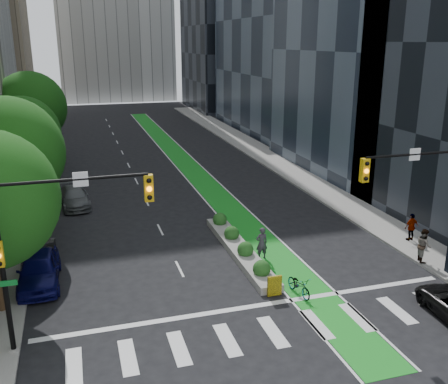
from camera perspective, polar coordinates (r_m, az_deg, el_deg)
ground at (r=22.50m, az=4.63°, el=-14.33°), size 160.00×160.00×0.00m
sidewalk_left at (r=44.61m, az=-22.07°, el=0.63°), size 3.60×90.00×0.15m
sidewalk_right at (r=48.28m, az=6.95°, el=2.95°), size 3.60×90.00×0.15m
bike_lane_paint at (r=50.28m, az=-4.61°, el=3.50°), size 2.20×70.00×0.01m
building_dark_end at (r=90.07m, az=0.85°, el=18.45°), size 14.00×18.00×28.00m
tree_mid at (r=30.68m, az=-23.57°, el=4.08°), size 6.40×6.40×8.78m
tree_midfar at (r=40.57m, az=-22.03°, el=6.20°), size 5.60×5.60×7.76m
tree_far at (r=50.33m, az=-21.25°, el=9.02°), size 6.60×6.60×9.00m
signal_left at (r=19.60m, az=-20.05°, el=-4.68°), size 6.14×0.51×7.20m
signal_right at (r=25.19m, az=23.22°, el=-0.25°), size 5.82×0.51×7.20m
median_planter at (r=28.58m, az=1.77°, el=-6.32°), size 1.20×10.26×1.10m
bicycle at (r=24.43m, az=8.57°, el=-10.48°), size 0.89×1.91×0.97m
cyclist at (r=27.77m, az=4.33°, el=-5.86°), size 0.68×0.45×1.84m
parked_car_left_near at (r=26.58m, az=-20.39°, el=-8.23°), size 1.98×4.88×1.66m
parked_car_left_mid at (r=28.20m, az=-20.19°, el=-7.11°), size 1.42×4.04×1.33m
parked_car_left_far at (r=38.01m, az=-16.70°, el=-0.57°), size 2.33×4.83×1.36m
pedestrian_near at (r=29.12m, az=21.86°, el=-5.66°), size 0.94×1.07×1.84m
pedestrian_far at (r=31.84m, az=20.64°, el=-3.77°), size 1.02×0.51×1.68m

